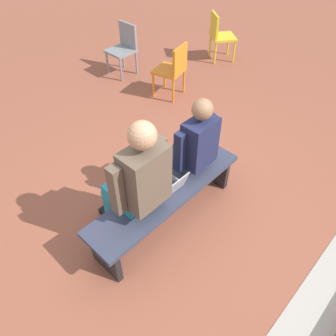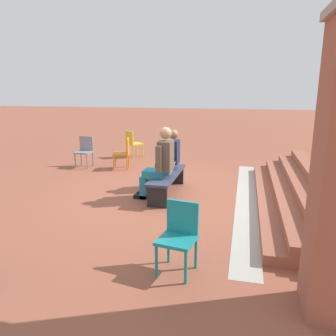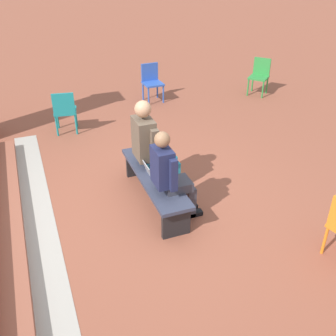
% 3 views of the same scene
% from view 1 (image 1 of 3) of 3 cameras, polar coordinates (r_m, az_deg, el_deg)
% --- Properties ---
extents(ground_plane, '(60.00, 60.00, 0.00)m').
position_cam_1_polar(ground_plane, '(3.52, 1.77, -9.56)').
color(ground_plane, brown).
extents(concrete_strip, '(5.81, 0.40, 0.01)m').
position_cam_1_polar(concrete_strip, '(3.22, 23.04, -23.85)').
color(concrete_strip, '#A8A399').
rests_on(concrete_strip, ground).
extents(bench, '(1.80, 0.44, 0.45)m').
position_cam_1_polar(bench, '(3.28, -0.25, -5.03)').
color(bench, '#33384C').
rests_on(bench, ground).
extents(person_student, '(0.51, 0.65, 1.30)m').
position_cam_1_polar(person_student, '(3.30, 4.02, 3.56)').
color(person_student, '#383842').
rests_on(person_student, ground).
extents(person_adult, '(0.60, 0.75, 1.43)m').
position_cam_1_polar(person_adult, '(2.89, -5.45, -2.25)').
color(person_adult, teal).
rests_on(person_adult, ground).
extents(laptop, '(0.32, 0.29, 0.21)m').
position_cam_1_polar(laptop, '(3.18, 0.17, -3.19)').
color(laptop, '#9EA0A5').
rests_on(laptop, bench).
extents(plastic_chair_mid_courtyard, '(0.42, 0.42, 0.84)m').
position_cam_1_polar(plastic_chair_mid_courtyard, '(6.02, -7.70, 20.29)').
color(plastic_chair_mid_courtyard, gray).
rests_on(plastic_chair_mid_courtyard, ground).
extents(plastic_chair_far_left, '(0.59, 0.59, 0.84)m').
position_cam_1_polar(plastic_chair_far_left, '(6.54, 8.95, 22.08)').
color(plastic_chair_far_left, gold).
rests_on(plastic_chair_far_left, ground).
extents(plastic_chair_foreground, '(0.51, 0.51, 0.84)m').
position_cam_1_polar(plastic_chair_foreground, '(5.24, 0.93, 17.04)').
color(plastic_chair_foreground, orange).
rests_on(plastic_chair_foreground, ground).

